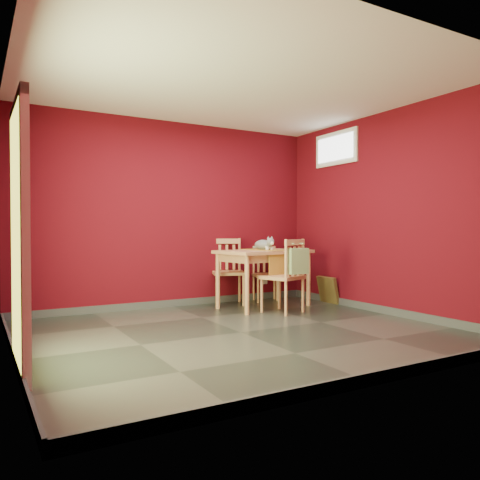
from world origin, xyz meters
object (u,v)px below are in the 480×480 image
picture_frame (328,290)px  chair_near (285,275)px  chair_far_left (228,270)px  chair_far_right (266,273)px  cat (263,243)px  tote_bag (298,261)px  dining_table (264,257)px

picture_frame → chair_near: bearing=-160.9°
chair_far_left → chair_near: (0.30, -1.06, 0.00)m
chair_far_right → chair_near: (-0.37, -1.05, 0.07)m
cat → picture_frame: size_ratio=1.03×
chair_near → tote_bag: bearing=-77.2°
dining_table → picture_frame: (1.06, -0.17, -0.52)m
dining_table → picture_frame: bearing=-8.9°
dining_table → chair_near: chair_near is taller
chair_far_right → chair_near: 1.11m
chair_far_right → tote_bag: bearing=-104.0°
chair_far_right → chair_near: chair_near is taller
dining_table → tote_bag: bearing=-86.4°
tote_bag → picture_frame: size_ratio=1.00×
chair_far_left → picture_frame: 1.56m
chair_far_left → chair_near: bearing=-74.1°
dining_table → chair_near: (-0.00, -0.53, -0.21)m
chair_far_right → chair_far_left: bearing=178.4°
chair_far_left → tote_bag: size_ratio=2.44×
dining_table → chair_far_left: chair_far_left is taller
dining_table → cat: bearing=69.0°
picture_frame → tote_bag: bearing=-149.6°
dining_table → tote_bag: (0.05, -0.76, -0.01)m
dining_table → cat: cat is taller
chair_far_left → chair_far_right: bearing=-1.6°
chair_far_left → chair_far_right: (0.67, -0.02, -0.07)m
chair_far_left → cat: size_ratio=2.36×
tote_bag → chair_far_right: bearing=76.0°
dining_table → chair_far_right: bearing=54.4°
dining_table → chair_far_left: bearing=120.0°
chair_far_left → picture_frame: size_ratio=2.43×
chair_far_left → chair_near: 1.11m
chair_far_left → chair_near: size_ratio=0.99×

